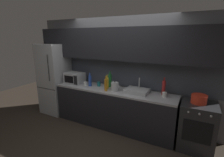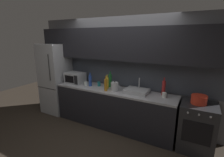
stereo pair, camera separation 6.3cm
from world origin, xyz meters
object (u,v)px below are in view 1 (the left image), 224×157
Objects in this scene: wine_bottle_blue at (90,81)px; wine_bottle_yellow at (107,83)px; kettle at (115,86)px; mug_white at (164,95)px; mug_teal at (99,84)px; cooking_pot at (199,99)px; refrigerator at (55,79)px; wine_bottle_red at (164,88)px; wine_bottle_green at (110,80)px; mug_clear at (85,84)px; microwave at (75,78)px; wine_bottle_amber at (106,85)px; oven_range at (197,126)px.

wine_bottle_yellow is at bearing 0.07° from wine_bottle_blue.
kettle reaches higher than mug_white.
cooking_pot is at bearing -1.96° from mug_teal.
wine_bottle_red is (2.86, 0.16, 0.12)m from refrigerator.
wine_bottle_green is 3.96× the size of mug_clear.
mug_teal is at bearing 25.80° from wine_bottle_blue.
kettle is (1.18, -0.08, -0.04)m from microwave.
kettle is 2.20× the size of mug_white.
refrigerator is 2.91m from mug_white.
mug_clear is at bearing -160.70° from wine_bottle_green.
microwave is at bearing 1.55° from refrigerator.
wine_bottle_amber is at bearing -78.68° from wine_bottle_green.
mug_white is (1.73, 0.06, -0.08)m from wine_bottle_blue.
microwave is 0.69m from mug_teal.
wine_bottle_yellow is 0.16m from wine_bottle_amber.
wine_bottle_yellow is at bearing -0.60° from refrigerator.
kettle is 0.58× the size of wine_bottle_green.
mug_white is 0.37× the size of cooking_pot.
microwave is at bearing 179.63° from cooking_pot.
wine_bottle_amber is (-1.16, -0.32, -0.02)m from wine_bottle_red.
mug_clear is 0.88× the size of mug_teal.
wine_bottle_red is 1.11× the size of wine_bottle_amber.
microwave is (-2.85, 0.02, 0.58)m from oven_range.
mug_clear is at bearing -157.05° from mug_teal.
wine_bottle_yellow is (-1.22, -0.17, -0.02)m from wine_bottle_red.
wine_bottle_amber is at bearing -174.81° from oven_range.
mug_clear is (-0.79, 0.01, -0.05)m from kettle.
microwave is 1.39× the size of wine_bottle_amber.
kettle is at bearing -1.83° from refrigerator.
cooking_pot is at bearing 0.44° from wine_bottle_blue.
wine_bottle_red is at bearing 110.59° from mug_white.
cooking_pot is at bearing 0.53° from wine_bottle_yellow.
refrigerator is 1.86m from kettle.
wine_bottle_red is 0.67m from cooking_pot.
refrigerator is 0.69m from microwave.
wine_bottle_red reaches higher than mug_teal.
wine_bottle_red is 1.23m from wine_bottle_green.
mug_white is at bearing 1.93° from wine_bottle_blue.
wine_bottle_green is at bearing 175.25° from mug_white.
wine_bottle_amber reaches higher than mug_clear.
mug_clear is at bearing 169.67° from wine_bottle_amber.
refrigerator is 7.04× the size of cooking_pot.
wine_bottle_yellow is (-1.89, -0.02, 0.58)m from oven_range.
mug_clear is at bearing -178.76° from cooking_pot.
wine_bottle_green is (0.96, 0.13, 0.02)m from microwave.
wine_bottle_blue is 0.87× the size of wine_bottle_green.
mug_teal is at bearing -164.96° from wine_bottle_green.
cooking_pot is at bearing -3.83° from mug_white.
cooking_pot is (2.44, 0.05, 0.03)m from mug_clear.
wine_bottle_red is at bearing 0.46° from wine_bottle_green.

